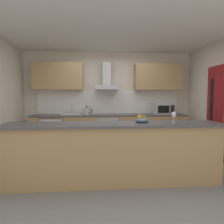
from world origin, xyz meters
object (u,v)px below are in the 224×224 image
object	(u,v)px
oven	(107,131)
refrigerator	(53,133)
wine_glass	(174,115)
kettle	(87,111)
fruit_bowl	(142,120)
range_hood	(107,81)
microwave	(163,109)
sink	(72,114)

from	to	relation	value
oven	refrigerator	size ratio (longest dim) A/B	0.94
wine_glass	oven	bearing A→B (deg)	113.36
kettle	fruit_bowl	distance (m)	2.31
fruit_bowl	range_hood	bearing A→B (deg)	100.98
microwave	range_hood	distance (m)	1.70
refrigerator	range_hood	size ratio (longest dim) A/B	1.18
microwave	fruit_bowl	bearing A→B (deg)	-117.28
refrigerator	microwave	bearing A→B (deg)	-0.49
oven	wine_glass	world-z (taller)	wine_glass
sink	fruit_bowl	size ratio (longest dim) A/B	2.27
sink	wine_glass	size ratio (longest dim) A/B	2.81
range_hood	wine_glass	distance (m)	2.60
range_hood	oven	bearing A→B (deg)	-90.00
refrigerator	kettle	xyz separation A→B (m)	(0.88, -0.03, 0.58)
oven	kettle	world-z (taller)	kettle
sink	fruit_bowl	world-z (taller)	sink
fruit_bowl	wine_glass	bearing A→B (deg)	-6.87
oven	sink	size ratio (longest dim) A/B	1.60
refrigerator	wine_glass	world-z (taller)	wine_glass
microwave	kettle	size ratio (longest dim) A/B	1.73
oven	refrigerator	xyz separation A→B (m)	(-1.41, -0.00, -0.03)
oven	wine_glass	bearing A→B (deg)	-66.64
kettle	range_hood	bearing A→B (deg)	17.07
microwave	sink	world-z (taller)	microwave
range_hood	fruit_bowl	size ratio (longest dim) A/B	3.27
refrigerator	wine_glass	xyz separation A→B (m)	(2.35, -2.19, 0.65)
microwave	refrigerator	bearing A→B (deg)	179.51
refrigerator	microwave	size ratio (longest dim) A/B	1.70
microwave	range_hood	size ratio (longest dim) A/B	0.69
oven	microwave	size ratio (longest dim) A/B	1.60
sink	fruit_bowl	bearing A→B (deg)	-57.43
refrigerator	kettle	size ratio (longest dim) A/B	2.94
sink	kettle	distance (m)	0.41
refrigerator	range_hood	distance (m)	1.96
range_hood	wine_glass	xyz separation A→B (m)	(0.95, -2.32, -0.71)
sink	range_hood	size ratio (longest dim) A/B	0.69
sink	range_hood	xyz separation A→B (m)	(0.93, 0.12, 0.86)
oven	refrigerator	bearing A→B (deg)	-179.89
sink	wine_glass	world-z (taller)	sink
microwave	sink	xyz separation A→B (m)	(-2.45, 0.04, -0.12)
wine_glass	fruit_bowl	distance (m)	0.52
refrigerator	range_hood	xyz separation A→B (m)	(1.41, 0.13, 1.36)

